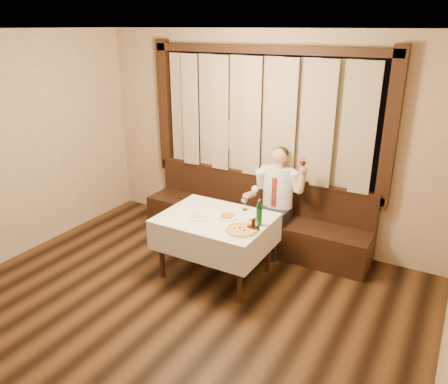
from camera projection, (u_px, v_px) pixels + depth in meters
The scene contains 10 objects.
room at pixel (176, 173), 4.19m from camera, with size 5.01×6.01×2.81m.
banquette at pixel (254, 220), 6.03m from camera, with size 3.20×0.61×0.94m.
dining_table at pixel (215, 225), 5.08m from camera, with size 1.27×0.97×0.76m.
pizza at pixel (241, 230), 4.69m from camera, with size 0.36×0.36×0.04m.
pasta_red at pixel (227, 215), 5.03m from camera, with size 0.25×0.25×0.08m.
pasta_cream at pixel (199, 214), 5.04m from camera, with size 0.27×0.27×0.09m.
green_bottle at pixel (259, 214), 4.80m from camera, with size 0.07×0.07×0.30m.
table_wine_glass at pixel (245, 200), 5.20m from camera, with size 0.07×0.07×0.18m.
cruet_caddy at pixel (253, 226), 4.71m from camera, with size 0.13×0.08×0.14m.
seated_man at pixel (276, 193), 5.62m from camera, with size 0.76×0.57×1.40m.
Camera 1 is at (2.38, -2.25, 2.83)m, focal length 35.00 mm.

